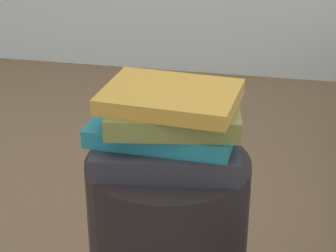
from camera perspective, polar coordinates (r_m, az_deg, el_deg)
name	(u,v)px	position (r m, az deg, el deg)	size (l,w,h in m)	color
book_charcoal	(167,153)	(1.24, -0.08, -2.47)	(0.29, 0.19, 0.05)	#28282D
book_teal	(162,132)	(1.23, -0.57, -0.53)	(0.29, 0.15, 0.04)	#1E727F
book_olive	(174,113)	(1.21, 0.56, 1.19)	(0.26, 0.18, 0.04)	olive
book_ochre	(171,97)	(1.19, 0.23, 2.69)	(0.26, 0.19, 0.03)	#B7842D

